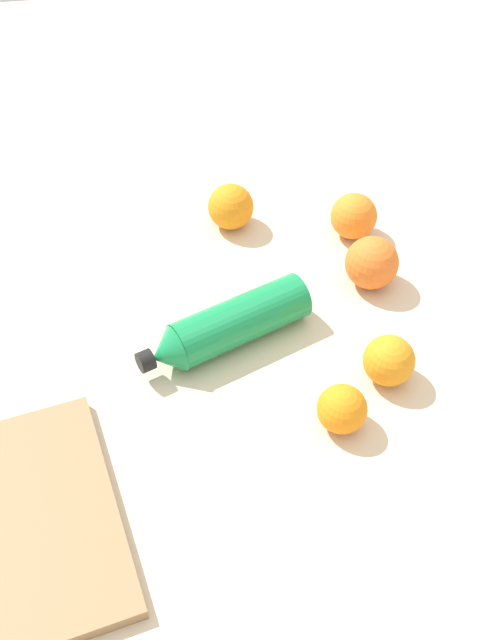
% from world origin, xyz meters
% --- Properties ---
extents(ground_plane, '(2.40, 2.40, 0.00)m').
position_xyz_m(ground_plane, '(0.00, 0.00, 0.00)').
color(ground_plane, beige).
extents(water_bottle, '(0.15, 0.25, 0.07)m').
position_xyz_m(water_bottle, '(0.04, 0.07, 0.03)').
color(water_bottle, '#198C4C').
rests_on(water_bottle, ground_plane).
extents(orange_0, '(0.07, 0.07, 0.07)m').
position_xyz_m(orange_0, '(0.29, 0.03, 0.04)').
color(orange_0, orange).
rests_on(orange_0, ground_plane).
extents(orange_1, '(0.08, 0.08, 0.08)m').
position_xyz_m(orange_1, '(0.13, -0.16, 0.04)').
color(orange_1, orange).
rests_on(orange_1, ground_plane).
extents(orange_2, '(0.07, 0.07, 0.07)m').
position_xyz_m(orange_2, '(-0.06, -0.13, 0.03)').
color(orange_2, orange).
rests_on(orange_2, ground_plane).
extents(orange_3, '(0.07, 0.07, 0.07)m').
position_xyz_m(orange_3, '(0.24, -0.16, 0.04)').
color(orange_3, orange).
rests_on(orange_3, ground_plane).
extents(orange_4, '(0.06, 0.06, 0.06)m').
position_xyz_m(orange_4, '(-0.12, -0.05, 0.03)').
color(orange_4, orange).
rests_on(orange_4, ground_plane).
extents(cutting_board, '(0.33, 0.24, 0.02)m').
position_xyz_m(cutting_board, '(-0.21, 0.32, 0.01)').
color(cutting_board, '#99724C').
rests_on(cutting_board, ground_plane).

